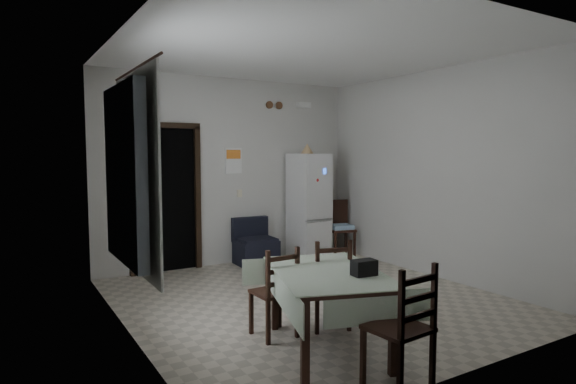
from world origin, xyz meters
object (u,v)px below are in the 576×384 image
(corner_chair, at_px, (341,228))
(dining_table, at_px, (327,310))
(dining_chair_near_head, at_px, (398,326))
(navy_seat, at_px, (256,241))
(dining_chair_far_left, at_px, (274,291))
(dining_chair_far_right, at_px, (328,282))
(fridge, at_px, (309,206))

(corner_chair, distance_m, dining_table, 3.93)
(corner_chair, height_order, dining_chair_near_head, dining_chair_near_head)
(dining_chair_near_head, bearing_deg, navy_seat, -108.19)
(corner_chair, height_order, dining_chair_far_left, corner_chair)
(navy_seat, height_order, dining_chair_far_right, dining_chair_far_right)
(dining_chair_far_right, xyz_separation_m, dining_chair_near_head, (-0.32, -1.32, 0.03))
(navy_seat, height_order, corner_chair, corner_chair)
(dining_table, bearing_deg, navy_seat, 91.81)
(fridge, bearing_deg, dining_table, -125.07)
(fridge, xyz_separation_m, dining_table, (-1.97, -3.24, -0.51))
(fridge, distance_m, corner_chair, 0.68)
(fridge, distance_m, dining_table, 3.82)
(dining_chair_far_left, distance_m, dining_chair_near_head, 1.41)
(corner_chair, xyz_separation_m, dining_chair_far_left, (-2.72, -2.51, -0.03))
(dining_chair_far_left, height_order, dining_chair_near_head, dining_chair_near_head)
(corner_chair, bearing_deg, dining_table, -116.08)
(fridge, relative_size, dining_chair_far_left, 1.99)
(dining_chair_far_right, height_order, dining_chair_near_head, dining_chair_near_head)
(fridge, bearing_deg, dining_chair_near_head, -119.25)
(fridge, distance_m, dining_chair_far_right, 3.25)
(navy_seat, height_order, dining_table, navy_seat)
(navy_seat, distance_m, dining_chair_far_left, 2.97)
(dining_table, bearing_deg, dining_chair_far_left, 132.88)
(fridge, bearing_deg, corner_chair, -24.63)
(corner_chair, bearing_deg, navy_seat, -174.26)
(corner_chair, bearing_deg, fridge, 172.28)
(fridge, xyz_separation_m, dining_chair_far_right, (-1.63, -2.78, -0.41))
(corner_chair, bearing_deg, dining_chair_near_head, -109.16)
(fridge, relative_size, corner_chair, 1.84)
(corner_chair, xyz_separation_m, dining_chair_far_right, (-2.14, -2.58, -0.02))
(navy_seat, relative_size, dining_table, 0.53)
(corner_chair, relative_size, dining_table, 0.69)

